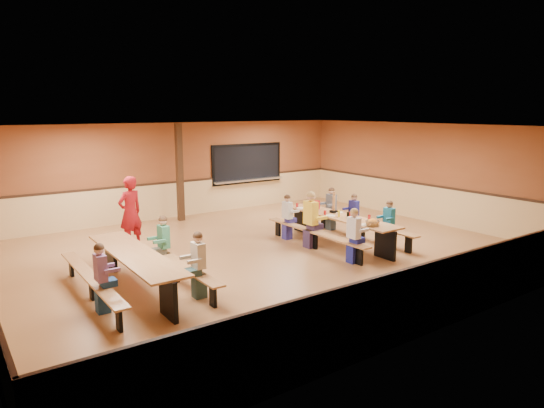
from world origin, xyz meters
TOP-DOWN VIEW (x-y plane):
  - ground at (0.00, 0.00)m, footprint 12.00×12.00m
  - room_envelope at (0.00, 0.00)m, footprint 12.04×10.04m
  - kitchen_pass_through at (2.60, 4.96)m, footprint 2.78×0.28m
  - structural_post at (-0.20, 4.40)m, footprint 0.18×0.18m
  - cafeteria_table_main at (2.00, -0.42)m, footprint 1.91×3.70m
  - cafeteria_table_second at (-3.42, -0.61)m, footprint 1.91×3.70m
  - seated_child_white_left at (1.17, -1.76)m, footprint 0.38×0.31m
  - seated_adult_yellow at (1.17, -0.25)m, footprint 0.46×0.38m
  - seated_child_grey_left at (1.17, 0.72)m, footprint 0.36×0.29m
  - seated_child_teal_right at (2.82, -1.32)m, footprint 0.35×0.28m
  - seated_child_navy_right at (2.82, -0.08)m, footprint 0.34×0.28m
  - seated_child_char_right at (2.82, 0.83)m, footprint 0.37×0.30m
  - seated_child_purple_sec at (-4.25, -1.30)m, footprint 0.36×0.30m
  - seated_child_green_sec at (-2.60, -0.03)m, footprint 0.38×0.31m
  - seated_child_tan_sec at (-2.60, -1.63)m, footprint 0.38×0.31m
  - standing_woman at (-2.51, 2.26)m, footprint 0.76×0.62m
  - punch_pitcher at (2.09, 0.58)m, footprint 0.16×0.16m
  - chip_bowl at (1.87, -1.67)m, footprint 0.32×0.32m
  - napkin_dispenser at (2.07, -0.71)m, footprint 0.10×0.14m
  - condiment_mustard at (1.88, -0.52)m, footprint 0.06×0.06m
  - condiment_ketchup at (1.96, -0.84)m, footprint 0.06×0.06m
  - table_paddle at (2.11, -0.06)m, footprint 0.16×0.16m
  - place_settings at (2.00, -0.42)m, footprint 0.65×3.30m

SIDE VIEW (x-z plane):
  - ground at x=0.00m, z-range 0.00..0.00m
  - cafeteria_table_main at x=2.00m, z-range 0.16..0.90m
  - cafeteria_table_second at x=-3.42m, z-range 0.16..0.90m
  - seated_child_navy_right at x=2.82m, z-range 0.00..1.15m
  - seated_child_teal_right at x=2.82m, z-range 0.00..1.17m
  - seated_child_grey_left at x=1.17m, z-range 0.00..1.18m
  - seated_child_purple_sec at x=-4.25m, z-range 0.00..1.20m
  - seated_child_char_right at x=2.82m, z-range 0.00..1.21m
  - seated_child_tan_sec at x=-2.60m, z-range 0.00..1.22m
  - seated_child_green_sec at x=-2.60m, z-range 0.00..1.22m
  - seated_child_white_left at x=1.17m, z-range 0.00..1.23m
  - room_envelope at x=0.00m, z-range -0.82..2.20m
  - seated_adult_yellow at x=1.17m, z-range 0.00..1.39m
  - place_settings at x=2.00m, z-range 0.74..0.85m
  - napkin_dispenser at x=2.07m, z-range 0.74..0.87m
  - chip_bowl at x=1.87m, z-range 0.74..0.89m
  - condiment_mustard at x=1.88m, z-range 0.74..0.91m
  - condiment_ketchup at x=1.96m, z-range 0.74..0.91m
  - punch_pitcher at x=2.09m, z-range 0.74..0.96m
  - table_paddle at x=2.11m, z-range 0.60..1.16m
  - standing_woman at x=-2.51m, z-range 0.00..1.81m
  - kitchen_pass_through at x=2.60m, z-range 0.80..2.18m
  - structural_post at x=-0.20m, z-range 0.00..3.00m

